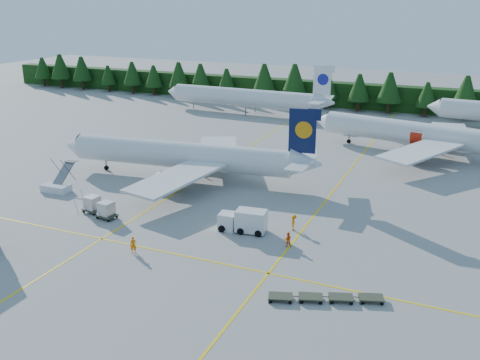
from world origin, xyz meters
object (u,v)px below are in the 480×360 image
at_px(airliner_navy, 176,155).
at_px(service_truck, 243,220).
at_px(airstairs, 57,186).
at_px(airliner_red, 416,134).

relative_size(airliner_navy, service_truck, 6.94).
relative_size(airstairs, service_truck, 0.95).
bearing_deg(airliner_red, service_truck, -97.11).
bearing_deg(service_truck, airliner_navy, 133.65).
xyz_separation_m(airliner_navy, service_truck, (16.96, -14.32, -2.15)).
distance_m(airliner_navy, airstairs, 17.47).
bearing_deg(service_truck, airliner_red, 65.03).
height_order(airliner_navy, airstairs, airliner_navy).
bearing_deg(service_truck, airstairs, 169.58).
bearing_deg(airstairs, service_truck, -6.59).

